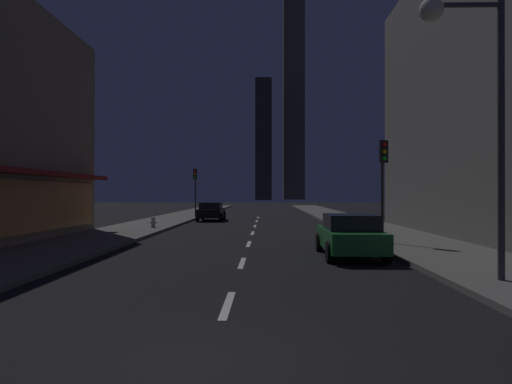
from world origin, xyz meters
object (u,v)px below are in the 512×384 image
(traffic_light_near_right, at_px, (383,168))
(street_lamp_right, at_px, (465,69))
(car_parked_far, at_px, (211,211))
(car_parked_near, at_px, (350,235))
(fire_hydrant_far_left, at_px, (153,222))
(traffic_light_far_left, at_px, (195,182))

(traffic_light_near_right, distance_m, street_lamp_right, 8.06)
(traffic_light_near_right, height_order, street_lamp_right, street_lamp_right)
(car_parked_far, relative_size, street_lamp_right, 0.64)
(car_parked_near, relative_size, fire_hydrant_far_left, 6.48)
(car_parked_far, bearing_deg, fire_hydrant_far_left, -104.19)
(fire_hydrant_far_left, height_order, traffic_light_far_left, traffic_light_far_left)
(traffic_light_near_right, height_order, traffic_light_far_left, same)
(car_parked_far, relative_size, traffic_light_near_right, 1.01)
(street_lamp_right, bearing_deg, fire_hydrant_far_left, 125.71)
(car_parked_near, xyz_separation_m, street_lamp_right, (1.78, -4.83, 4.33))
(car_parked_far, height_order, fire_hydrant_far_left, car_parked_far)
(car_parked_near, height_order, traffic_light_near_right, traffic_light_near_right)
(traffic_light_far_left, bearing_deg, street_lamp_right, -69.26)
(car_parked_near, bearing_deg, traffic_light_far_left, 110.84)
(car_parked_near, distance_m, fire_hydrant_far_left, 14.43)
(car_parked_far, xyz_separation_m, traffic_light_far_left, (-1.90, 3.95, 2.45))
(fire_hydrant_far_left, relative_size, traffic_light_far_left, 0.16)
(car_parked_near, distance_m, car_parked_far, 21.22)
(fire_hydrant_far_left, bearing_deg, car_parked_near, -48.83)
(car_parked_near, height_order, car_parked_far, same)
(traffic_light_near_right, bearing_deg, fire_hydrant_far_left, 145.43)
(street_lamp_right, bearing_deg, car_parked_far, 109.92)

